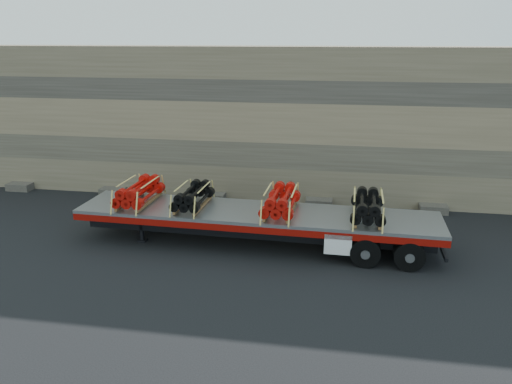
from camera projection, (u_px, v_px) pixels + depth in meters
ground at (259, 244)px, 18.66m from camera, size 120.00×120.00×0.00m
rock_wall at (281, 123)px, 23.74m from camera, size 44.00×3.00×7.00m
trailer at (256, 228)px, 18.41m from camera, size 13.27×2.89×1.32m
bundle_front at (139, 193)px, 18.94m from camera, size 1.24×2.39×0.83m
bundle_midfront at (193, 197)px, 18.55m from camera, size 1.14×2.18×0.76m
bundle_midrear at (281, 202)px, 17.92m from camera, size 1.24×2.38×0.83m
bundle_rear at (368, 207)px, 17.35m from camera, size 1.21×2.33×0.81m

